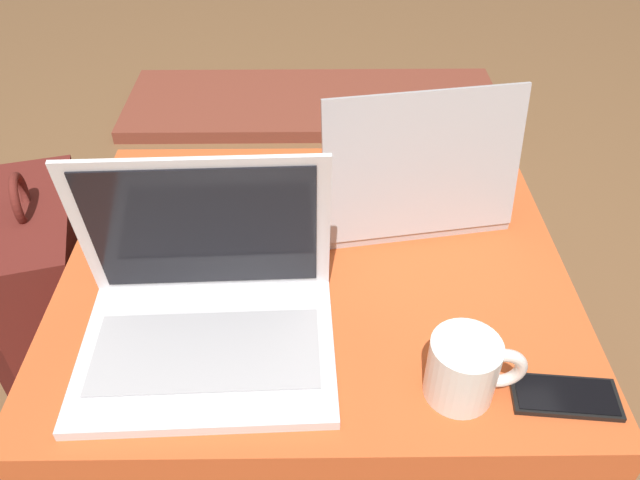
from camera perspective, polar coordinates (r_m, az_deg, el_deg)
name	(u,v)px	position (r m, az deg, el deg)	size (l,w,h in m)	color
ground_plane	(318,418)	(1.38, -0.16, -16.00)	(14.00, 14.00, 0.00)	brown
ottoman	(318,349)	(1.20, -0.18, -9.96)	(0.83, 0.72, 0.45)	maroon
laptop_near	(210,309)	(0.90, -10.06, -6.20)	(0.37, 0.27, 0.27)	silver
laptop_far	(409,185)	(1.13, 8.16, 5.02)	(0.37, 0.30, 0.26)	#B7B7BC
cell_phone	(568,396)	(0.91, 21.77, -13.11)	(0.15, 0.08, 0.01)	black
backpack	(55,298)	(1.42, -23.07, -4.87)	(0.27, 0.38, 0.52)	#5B1E19
wrist_brace	(190,201)	(1.12, -11.84, 3.52)	(0.22, 0.12, 0.09)	black
coffee_mug	(469,369)	(0.85, 13.47, -11.37)	(0.13, 0.09, 0.09)	white
fireplace_hearth	(315,103)	(2.41, -0.44, 12.38)	(1.40, 0.50, 0.04)	brown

